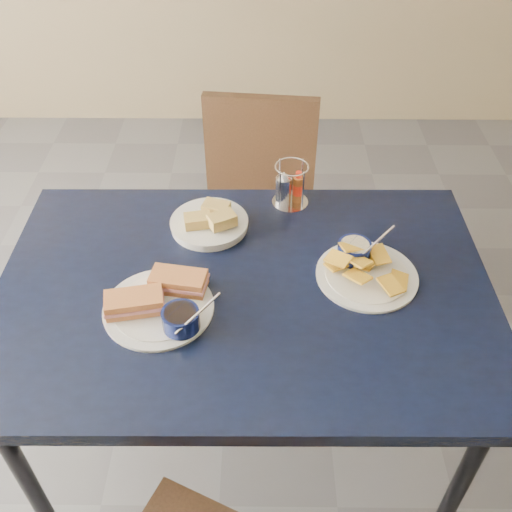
{
  "coord_description": "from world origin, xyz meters",
  "views": [
    {
      "loc": [
        0.12,
        -0.8,
        1.8
      ],
      "look_at": [
        0.11,
        0.28,
        0.82
      ],
      "focal_mm": 40.0,
      "sensor_mm": 36.0,
      "label": 1
    }
  ],
  "objects_px": {
    "condiment_caddy": "(289,188)",
    "sandwich_plate": "(162,302)",
    "plantain_plate": "(362,266)",
    "bread_basket": "(210,222)",
    "dining_table": "(245,302)",
    "chair_far": "(255,200)"
  },
  "relations": [
    {
      "from": "dining_table",
      "to": "condiment_caddy",
      "type": "bearing_deg",
      "value": 70.75
    },
    {
      "from": "dining_table",
      "to": "bread_basket",
      "type": "height_order",
      "value": "bread_basket"
    },
    {
      "from": "dining_table",
      "to": "bread_basket",
      "type": "distance_m",
      "value": 0.27
    },
    {
      "from": "chair_far",
      "to": "sandwich_plate",
      "type": "distance_m",
      "value": 0.86
    },
    {
      "from": "plantain_plate",
      "to": "bread_basket",
      "type": "bearing_deg",
      "value": 156.59
    },
    {
      "from": "dining_table",
      "to": "sandwich_plate",
      "type": "height_order",
      "value": "sandwich_plate"
    },
    {
      "from": "chair_far",
      "to": "plantain_plate",
      "type": "bearing_deg",
      "value": -65.8
    },
    {
      "from": "chair_far",
      "to": "condiment_caddy",
      "type": "xyz_separation_m",
      "value": [
        0.1,
        -0.34,
        0.3
      ]
    },
    {
      "from": "plantain_plate",
      "to": "condiment_caddy",
      "type": "relative_size",
      "value": 1.97
    },
    {
      "from": "chair_far",
      "to": "sandwich_plate",
      "type": "xyz_separation_m",
      "value": [
        -0.22,
        -0.79,
        0.27
      ]
    },
    {
      "from": "dining_table",
      "to": "plantain_plate",
      "type": "xyz_separation_m",
      "value": [
        0.31,
        0.06,
        0.08
      ]
    },
    {
      "from": "chair_far",
      "to": "condiment_caddy",
      "type": "bearing_deg",
      "value": -72.95
    },
    {
      "from": "sandwich_plate",
      "to": "bread_basket",
      "type": "bearing_deg",
      "value": 73.36
    },
    {
      "from": "dining_table",
      "to": "condiment_caddy",
      "type": "distance_m",
      "value": 0.4
    },
    {
      "from": "chair_far",
      "to": "condiment_caddy",
      "type": "distance_m",
      "value": 0.47
    },
    {
      "from": "dining_table",
      "to": "chair_far",
      "type": "distance_m",
      "value": 0.73
    },
    {
      "from": "bread_basket",
      "to": "chair_far",
      "type": "bearing_deg",
      "value": 74.84
    },
    {
      "from": "chair_far",
      "to": "sandwich_plate",
      "type": "bearing_deg",
      "value": -105.77
    },
    {
      "from": "chair_far",
      "to": "condiment_caddy",
      "type": "height_order",
      "value": "condiment_caddy"
    },
    {
      "from": "condiment_caddy",
      "to": "sandwich_plate",
      "type": "bearing_deg",
      "value": -126.38
    },
    {
      "from": "condiment_caddy",
      "to": "bread_basket",
      "type": "bearing_deg",
      "value": -152.1
    },
    {
      "from": "sandwich_plate",
      "to": "chair_far",
      "type": "bearing_deg",
      "value": 74.23
    }
  ]
}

